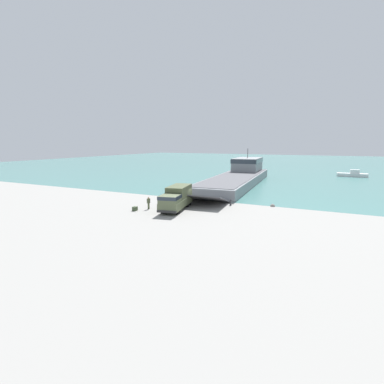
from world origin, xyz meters
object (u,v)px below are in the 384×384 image
(landing_craft, at_px, (239,175))
(military_truck, at_px, (176,198))
(moored_boat_a, at_px, (353,174))
(mooring_bollard, at_px, (231,202))
(cargo_crate, at_px, (135,209))
(soldier_on_ramp, at_px, (149,202))

(landing_craft, xyz_separation_m, military_truck, (0.50, -30.30, -0.18))
(landing_craft, relative_size, moored_boat_a, 6.04)
(military_truck, height_order, mooring_bollard, military_truck)
(moored_boat_a, distance_m, mooring_bollard, 51.78)
(cargo_crate, bearing_deg, moored_boat_a, 64.37)
(landing_craft, relative_size, mooring_bollard, 50.25)
(soldier_on_ramp, xyz_separation_m, mooring_bollard, (9.31, 7.31, -0.50))
(landing_craft, xyz_separation_m, cargo_crate, (-4.10, -33.48, -1.51))
(soldier_on_ramp, xyz_separation_m, cargo_crate, (-1.12, -1.60, -0.71))
(landing_craft, xyz_separation_m, moored_boat_a, (23.59, 24.24, -1.15))
(soldier_on_ramp, bearing_deg, mooring_bollard, 46.55)
(landing_craft, xyz_separation_m, soldier_on_ramp, (-2.98, -31.88, -0.80))
(landing_craft, relative_size, cargo_crate, 69.52)
(military_truck, xyz_separation_m, cargo_crate, (-4.60, -3.18, -1.32))
(landing_craft, distance_m, moored_boat_a, 33.85)
(cargo_crate, bearing_deg, soldier_on_ramp, 55.04)
(landing_craft, xyz_separation_m, mooring_bollard, (6.32, -24.57, -1.29))
(military_truck, xyz_separation_m, soldier_on_ramp, (-3.48, -1.58, -0.61))
(military_truck, bearing_deg, moored_boat_a, 145.82)
(soldier_on_ramp, bearing_deg, landing_craft, 93.04)
(landing_craft, distance_m, cargo_crate, 33.77)
(landing_craft, relative_size, military_truck, 5.39)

